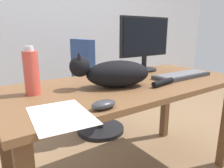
# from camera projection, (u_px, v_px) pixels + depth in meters

# --- Properties ---
(back_wall) EXTENTS (6.00, 0.04, 2.60)m
(back_wall) POSITION_uv_depth(u_px,v_px,m) (44.00, 5.00, 2.38)
(back_wall) COLOR silver
(back_wall) RESTS_ON ground_plane
(desk) EXTENTS (1.52, 0.70, 0.70)m
(desk) POSITION_uv_depth(u_px,v_px,m) (129.00, 97.00, 1.31)
(desk) COLOR brown
(desk) RESTS_ON ground_plane
(office_chair) EXTENTS (0.48, 0.48, 0.94)m
(office_chair) POSITION_uv_depth(u_px,v_px,m) (96.00, 94.00, 2.04)
(office_chair) COLOR black
(office_chair) RESTS_ON ground_plane
(monitor) EXTENTS (0.48, 0.20, 0.41)m
(monitor) POSITION_uv_depth(u_px,v_px,m) (145.00, 42.00, 1.62)
(monitor) COLOR black
(monitor) RESTS_ON desk
(keyboard) EXTENTS (0.44, 0.15, 0.03)m
(keyboard) POSITION_uv_depth(u_px,v_px,m) (182.00, 75.00, 1.42)
(keyboard) COLOR #333338
(keyboard) RESTS_ON desk
(cat) EXTENTS (0.58, 0.30, 0.20)m
(cat) POSITION_uv_depth(u_px,v_px,m) (114.00, 73.00, 1.16)
(cat) COLOR black
(cat) RESTS_ON desk
(computer_mouse) EXTENTS (0.11, 0.06, 0.04)m
(computer_mouse) POSITION_uv_depth(u_px,v_px,m) (104.00, 105.00, 0.84)
(computer_mouse) COLOR #333338
(computer_mouse) RESTS_ON desk
(paper_sheet) EXTENTS (0.24, 0.32, 0.00)m
(paper_sheet) POSITION_uv_depth(u_px,v_px,m) (61.00, 115.00, 0.78)
(paper_sheet) COLOR white
(paper_sheet) RESTS_ON desk
(water_bottle) EXTENTS (0.07, 0.07, 0.24)m
(water_bottle) POSITION_uv_depth(u_px,v_px,m) (31.00, 72.00, 1.01)
(water_bottle) COLOR #D84C3D
(water_bottle) RESTS_ON desk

